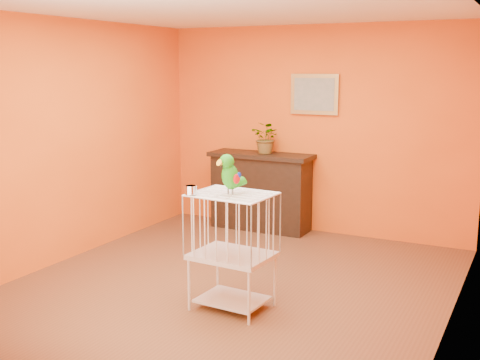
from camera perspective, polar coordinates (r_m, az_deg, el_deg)
The scene contains 8 objects.
ground at distance 5.92m, azimuth -0.78°, elevation -9.95°, with size 4.50×4.50×0.00m, color brown.
room_shell at distance 5.56m, azimuth -0.82°, elevation 5.52°, with size 4.50×4.50×4.50m.
console_cabinet at distance 7.79m, azimuth 1.98°, elevation -1.07°, with size 1.34×0.48×1.00m.
potted_plant at distance 7.64m, azimuth 2.48°, elevation 3.67°, with size 0.36×0.40×0.32m, color #26722D.
framed_picture at distance 7.58m, azimuth 7.07°, elevation 8.07°, with size 0.62×0.04×0.50m.
birdcage at distance 5.21m, azimuth -0.75°, elevation -6.62°, with size 0.70×0.55×1.03m.
feed_cup at distance 5.06m, azimuth -4.69°, elevation -0.94°, with size 0.10×0.10×0.07m, color silver.
parrot at distance 5.03m, azimuth -0.95°, elevation 0.60°, with size 0.19×0.31×0.35m.
Camera 1 is at (2.58, -4.90, 2.08)m, focal length 45.00 mm.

